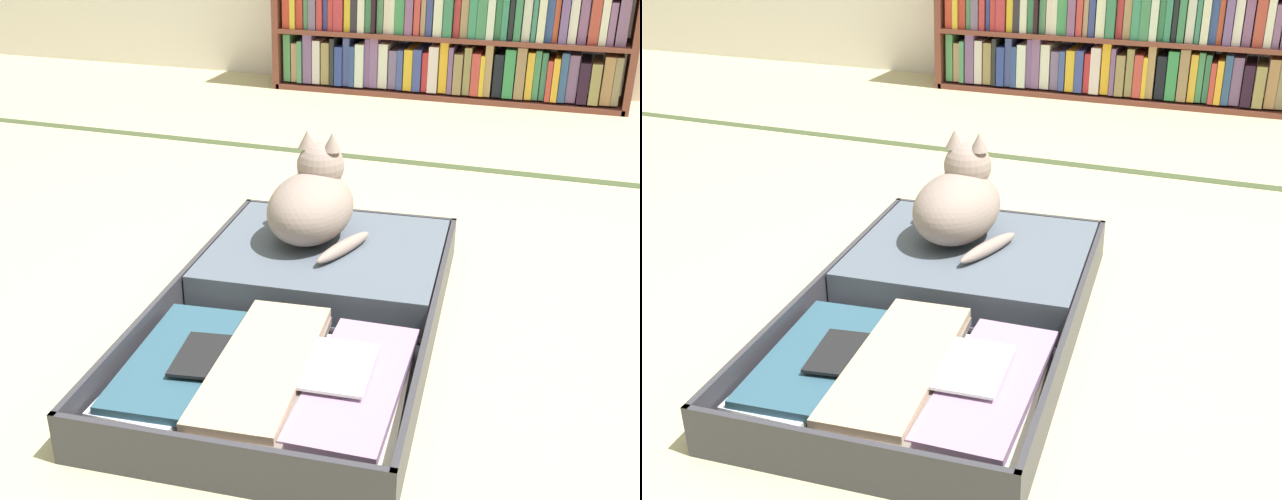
{
  "view_description": "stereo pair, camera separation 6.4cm",
  "coord_description": "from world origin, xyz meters",
  "views": [
    {
      "loc": [
        0.39,
        -1.33,
        0.86
      ],
      "look_at": [
        -0.08,
        0.07,
        0.18
      ],
      "focal_mm": 43.57,
      "sensor_mm": 36.0,
      "label": 1
    },
    {
      "loc": [
        0.45,
        -1.31,
        0.86
      ],
      "look_at": [
        -0.08,
        0.07,
        0.18
      ],
      "focal_mm": 43.57,
      "sensor_mm": 36.0,
      "label": 2
    }
  ],
  "objects": [
    {
      "name": "open_suitcase",
      "position": [
        -0.11,
        0.06,
        0.04
      ],
      "size": [
        0.65,
        1.03,
        0.1
      ],
      "color": "#35343B",
      "rests_on": "ground_plane"
    },
    {
      "name": "bookshelf",
      "position": [
        -0.21,
        2.24,
        0.38
      ],
      "size": [
        1.61,
        0.28,
        0.79
      ],
      "color": "brown",
      "rests_on": "ground_plane"
    },
    {
      "name": "tatami_border",
      "position": [
        0.0,
        1.22,
        0.0
      ],
      "size": [
        4.8,
        0.05,
        0.0
      ],
      "color": "#3C4A2A",
      "rests_on": "ground_plane"
    },
    {
      "name": "ground_plane",
      "position": [
        0.0,
        0.0,
        0.0
      ],
      "size": [
        10.0,
        10.0,
        0.0
      ],
      "primitive_type": "plane",
      "color": "#C1B988"
    },
    {
      "name": "black_cat",
      "position": [
        -0.17,
        0.29,
        0.19
      ],
      "size": [
        0.25,
        0.29,
        0.26
      ],
      "color": "gray",
      "rests_on": "open_suitcase"
    }
  ]
}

